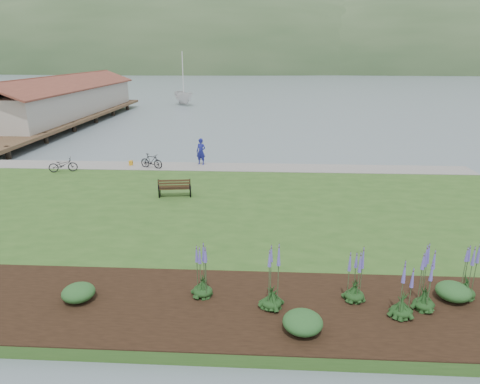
% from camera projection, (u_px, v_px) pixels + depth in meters
% --- Properties ---
extents(ground, '(600.00, 600.00, 0.00)m').
position_uv_depth(ground, '(203.00, 208.00, 22.66)').
color(ground, slate).
rests_on(ground, ground).
extents(lawn, '(34.00, 20.00, 0.40)m').
position_uv_depth(lawn, '(197.00, 218.00, 20.70)').
color(lawn, '#2C531D').
rests_on(lawn, ground).
extents(shoreline_path, '(34.00, 2.20, 0.03)m').
position_uv_depth(shoreline_path, '(217.00, 167.00, 29.08)').
color(shoreline_path, gray).
rests_on(shoreline_path, lawn).
extents(garden_bed, '(24.00, 4.40, 0.04)m').
position_uv_depth(garden_bed, '(255.00, 307.00, 13.07)').
color(garden_bed, black).
rests_on(garden_bed, lawn).
extents(far_hillside, '(580.00, 80.00, 38.00)m').
position_uv_depth(far_hillside, '(304.00, 72.00, 182.94)').
color(far_hillside, '#334F2C').
rests_on(far_hillside, ground).
extents(pier_pavilion, '(8.00, 36.00, 5.40)m').
position_uv_depth(pier_pavilion, '(62.00, 100.00, 49.02)').
color(pier_pavilion, '#4C3826').
rests_on(pier_pavilion, ground).
extents(park_bench, '(1.79, 0.91, 1.07)m').
position_uv_depth(park_bench, '(175.00, 187.00, 22.95)').
color(park_bench, black).
rests_on(park_bench, lawn).
extents(person, '(0.92, 0.77, 2.16)m').
position_uv_depth(person, '(201.00, 149.00, 29.38)').
color(person, navy).
rests_on(person, lawn).
extents(bicycle_a, '(1.11, 1.90, 0.94)m').
position_uv_depth(bicycle_a, '(63.00, 165.00, 27.81)').
color(bicycle_a, black).
rests_on(bicycle_a, lawn).
extents(bicycle_b, '(0.97, 1.71, 0.99)m').
position_uv_depth(bicycle_b, '(151.00, 161.00, 28.66)').
color(bicycle_b, black).
rests_on(bicycle_b, lawn).
extents(sailboat, '(13.11, 13.18, 25.51)m').
position_uv_depth(sailboat, '(184.00, 105.00, 67.01)').
color(sailboat, silver).
rests_on(sailboat, ground).
extents(pannier, '(0.21, 0.32, 0.33)m').
position_uv_depth(pannier, '(131.00, 163.00, 29.46)').
color(pannier, orange).
rests_on(pannier, lawn).
extents(echium_0, '(0.62, 0.62, 2.35)m').
position_uv_depth(echium_0, '(272.00, 281.00, 12.73)').
color(echium_0, '#133513').
rests_on(echium_0, garden_bed).
extents(echium_1, '(0.62, 0.62, 1.96)m').
position_uv_depth(echium_1, '(356.00, 277.00, 13.16)').
color(echium_1, '#133513').
rests_on(echium_1, garden_bed).
extents(echium_2, '(0.62, 0.62, 2.18)m').
position_uv_depth(echium_2, '(427.00, 281.00, 12.65)').
color(echium_2, '#133513').
rests_on(echium_2, garden_bed).
extents(echium_3, '(0.62, 0.62, 2.27)m').
position_uv_depth(echium_3, '(469.00, 271.00, 13.27)').
color(echium_3, '#133513').
rests_on(echium_3, garden_bed).
extents(echium_4, '(0.62, 0.62, 2.14)m').
position_uv_depth(echium_4, '(202.00, 270.00, 13.35)').
color(echium_4, '#133513').
rests_on(echium_4, garden_bed).
extents(echium_5, '(0.62, 0.62, 1.98)m').
position_uv_depth(echium_5, '(403.00, 294.00, 12.36)').
color(echium_5, '#133513').
rests_on(echium_5, garden_bed).
extents(shrub_0, '(1.02, 1.02, 0.51)m').
position_uv_depth(shrub_0, '(78.00, 293.00, 13.33)').
color(shrub_0, '#1E4C21').
rests_on(shrub_0, garden_bed).
extents(shrub_1, '(1.12, 1.12, 0.56)m').
position_uv_depth(shrub_1, '(303.00, 322.00, 11.82)').
color(shrub_1, '#1E4C21').
rests_on(shrub_1, garden_bed).
extents(shrub_2, '(1.06, 1.06, 0.53)m').
position_uv_depth(shrub_2, '(453.00, 291.00, 13.37)').
color(shrub_2, '#1E4C21').
rests_on(shrub_2, garden_bed).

